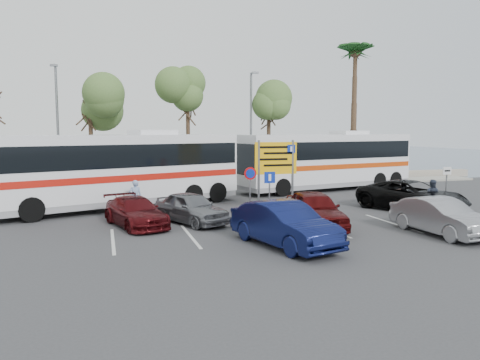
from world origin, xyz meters
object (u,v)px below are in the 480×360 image
object	(u,v)px
street_lamp_right	(251,123)
car_maroon	(136,212)
coach_bus_left	(119,172)
suv_black	(412,196)
pedestrian_near	(135,197)
car_red	(314,209)
car_silver_b	(440,217)
car_blue	(284,224)
car_silver_a	(191,208)
pedestrian_far	(432,196)
direction_sign	(276,164)
street_lamp_left	(57,122)
coach_bus_right	(327,162)

from	to	relation	value
street_lamp_right	car_maroon	xyz separation A→B (m)	(-9.00, -12.02, -3.98)
coach_bus_left	car_maroon	size ratio (longest dim) A/B	3.14
street_lamp_right	coach_bus_left	bearing A→B (deg)	-143.54
suv_black	pedestrian_near	bearing A→B (deg)	145.42
car_red	street_lamp_right	bearing A→B (deg)	90.30
car_red	car_maroon	bearing A→B (deg)	169.15
suv_black	car_silver_b	bearing A→B (deg)	-138.69
car_blue	pedestrian_near	xyz separation A→B (m)	(-4.62, 7.77, 0.07)
car_silver_a	car_silver_b	bearing A→B (deg)	-54.39
street_lamp_right	car_blue	xyz separation A→B (m)	(-4.20, -17.02, -3.82)
car_blue	pedestrian_far	xyz separation A→B (m)	(9.73, 4.50, 0.03)
direction_sign	coach_bus_left	distance (m)	8.22
direction_sign	car_silver_b	distance (m)	8.17
street_lamp_left	car_red	bearing A→B (deg)	-52.12
coach_bus_left	car_maroon	world-z (taller)	coach_bus_left
suv_black	pedestrian_far	distance (m)	0.92
coach_bus_right	pedestrian_far	world-z (taller)	coach_bus_right
coach_bus_left	pedestrian_near	world-z (taller)	coach_bus_left
street_lamp_right	car_silver_a	size ratio (longest dim) A/B	1.99
street_lamp_left	car_silver_b	distance (m)	23.25
suv_black	car_silver_b	xyz separation A→B (m)	(-2.40, -5.00, -0.06)
coach_bus_right	car_silver_a	world-z (taller)	coach_bus_right
street_lamp_right	car_silver_a	xyz separation A→B (m)	(-6.60, -12.02, -3.91)
street_lamp_right	coach_bus_left	world-z (taller)	street_lamp_right
street_lamp_left	pedestrian_far	bearing A→B (deg)	-34.05
street_lamp_left	coach_bus_left	distance (m)	8.29
car_blue	car_maroon	world-z (taller)	car_blue
street_lamp_right	suv_black	bearing A→B (deg)	-68.41
direction_sign	car_silver_a	world-z (taller)	direction_sign
suv_black	coach_bus_left	bearing A→B (deg)	137.63
street_lamp_left	car_maroon	bearing A→B (deg)	-71.59
car_maroon	pedestrian_far	size ratio (longest dim) A/B	2.61
suv_black	pedestrian_far	world-z (taller)	pedestrian_far
car_maroon	car_silver_a	bearing A→B (deg)	-16.94
street_lamp_right	pedestrian_near	xyz separation A→B (m)	(-8.82, -9.25, -3.75)
car_silver_b	direction_sign	bearing A→B (deg)	118.79
street_lamp_left	suv_black	world-z (taller)	street_lamp_left
car_silver_b	pedestrian_near	size ratio (longest dim) A/B	2.55
street_lamp_right	car_silver_b	size ratio (longest dim) A/B	1.85
street_lamp_right	car_red	world-z (taller)	street_lamp_right
direction_sign	car_silver_a	size ratio (longest dim) A/B	0.89
car_blue	suv_black	world-z (taller)	car_blue
direction_sign	car_blue	distance (m)	7.24
pedestrian_far	coach_bus_right	bearing A→B (deg)	-37.71
pedestrian_far	direction_sign	bearing A→B (deg)	29.84
direction_sign	car_red	world-z (taller)	direction_sign
car_silver_b	street_lamp_left	bearing A→B (deg)	127.83
coach_bus_right	suv_black	size ratio (longest dim) A/B	2.40
street_lamp_left	car_maroon	size ratio (longest dim) A/B	1.88
car_blue	car_maroon	size ratio (longest dim) A/B	1.11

